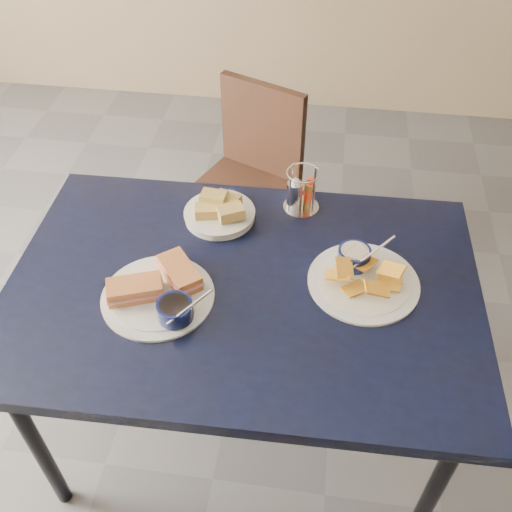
# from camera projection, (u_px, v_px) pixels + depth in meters

# --- Properties ---
(ground) EXTENTS (6.00, 6.00, 0.00)m
(ground) POSITION_uv_depth(u_px,v_px,m) (213.00, 479.00, 1.91)
(ground) COLOR #515156
(ground) RESTS_ON ground
(dining_table) EXTENTS (1.28, 0.87, 0.75)m
(dining_table) POSITION_uv_depth(u_px,v_px,m) (243.00, 299.00, 1.57)
(dining_table) COLOR black
(dining_table) RESTS_ON ground
(chair_far) EXTENTS (0.49, 0.50, 0.80)m
(chair_far) POSITION_uv_depth(u_px,v_px,m) (245.00, 166.00, 2.40)
(chair_far) COLOR black
(chair_far) RESTS_ON ground
(sandwich_plate) EXTENTS (0.31, 0.30, 0.12)m
(sandwich_plate) POSITION_uv_depth(u_px,v_px,m) (161.00, 292.00, 1.47)
(sandwich_plate) COLOR white
(sandwich_plate) RESTS_ON dining_table
(plantain_plate) EXTENTS (0.30, 0.30, 0.12)m
(plantain_plate) POSITION_uv_depth(u_px,v_px,m) (361.00, 274.00, 1.53)
(plantain_plate) COLOR white
(plantain_plate) RESTS_ON dining_table
(bread_basket) EXTENTS (0.21, 0.21, 0.07)m
(bread_basket) POSITION_uv_depth(u_px,v_px,m) (220.00, 212.00, 1.70)
(bread_basket) COLOR white
(bread_basket) RESTS_ON dining_table
(condiment_caddy) EXTENTS (0.11, 0.11, 0.14)m
(condiment_caddy) POSITION_uv_depth(u_px,v_px,m) (300.00, 193.00, 1.71)
(condiment_caddy) COLOR silver
(condiment_caddy) RESTS_ON dining_table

